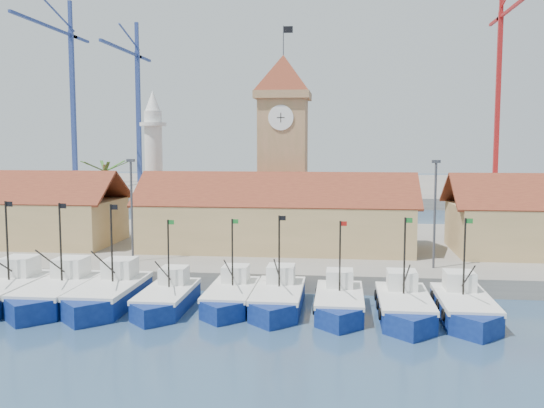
# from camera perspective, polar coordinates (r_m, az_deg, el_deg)

# --- Properties ---
(ground) EXTENTS (400.00, 400.00, 0.00)m
(ground) POSITION_cam_1_polar(r_m,az_deg,el_deg) (41.31, -2.50, -11.02)
(ground) COLOR navy
(ground) RESTS_ON ground
(quay) EXTENTS (140.00, 32.00, 1.50)m
(quay) POSITION_cam_1_polar(r_m,az_deg,el_deg) (64.34, 0.87, -4.21)
(quay) COLOR gray
(quay) RESTS_ON ground
(terminal) EXTENTS (240.00, 80.00, 2.00)m
(terminal) POSITION_cam_1_polar(r_m,az_deg,el_deg) (149.57, 4.15, 1.61)
(terminal) COLOR gray
(terminal) RESTS_ON ground
(boat_1) EXTENTS (3.90, 10.68, 8.08)m
(boat_1) POSITION_cam_1_polar(r_m,az_deg,el_deg) (49.12, -24.06, -7.79)
(boat_1) COLOR navy
(boat_1) RESTS_ON ground
(boat_2) EXTENTS (3.83, 10.50, 7.94)m
(boat_2) POSITION_cam_1_polar(r_m,az_deg,el_deg) (47.58, -19.64, -8.07)
(boat_2) COLOR navy
(boat_2) RESTS_ON ground
(boat_3) EXTENTS (3.80, 10.41, 7.87)m
(boat_3) POSITION_cam_1_polar(r_m,az_deg,el_deg) (46.20, -15.17, -8.35)
(boat_3) COLOR navy
(boat_3) RESTS_ON ground
(boat_4) EXTENTS (3.27, 8.95, 6.77)m
(boat_4) POSITION_cam_1_polar(r_m,az_deg,el_deg) (44.65, -9.95, -8.88)
(boat_4) COLOR navy
(boat_4) RESTS_ON ground
(boat_5) EXTENTS (3.26, 8.94, 6.76)m
(boat_5) POSITION_cam_1_polar(r_m,az_deg,el_deg) (44.60, -3.92, -8.82)
(boat_5) COLOR navy
(boat_5) RESTS_ON ground
(boat_6) EXTENTS (3.43, 9.40, 7.11)m
(boat_6) POSITION_cam_1_polar(r_m,az_deg,el_deg) (43.86, 0.55, -9.01)
(boat_6) COLOR navy
(boat_6) RESTS_ON ground
(boat_7) EXTENTS (3.30, 9.03, 6.83)m
(boat_7) POSITION_cam_1_polar(r_m,az_deg,el_deg) (43.12, 6.36, -9.35)
(boat_7) COLOR navy
(boat_7) RESTS_ON ground
(boat_8) EXTENTS (3.50, 9.58, 7.25)m
(boat_8) POSITION_cam_1_polar(r_m,az_deg,el_deg) (42.66, 12.38, -9.56)
(boat_8) COLOR navy
(boat_8) RESTS_ON ground
(boat_9) EXTENTS (3.49, 9.56, 7.24)m
(boat_9) POSITION_cam_1_polar(r_m,az_deg,el_deg) (43.49, 17.73, -9.41)
(boat_9) COLOR navy
(boat_9) RESTS_ON ground
(hall_center) EXTENTS (27.04, 10.13, 7.61)m
(hall_center) POSITION_cam_1_polar(r_m,az_deg,el_deg) (59.91, 0.49, -1.83)
(hall_center) COLOR tan
(hall_center) RESTS_ON quay
(clock_tower) EXTENTS (5.80, 5.80, 22.70)m
(clock_tower) POSITION_cam_1_polar(r_m,az_deg,el_deg) (65.34, 1.06, 5.82)
(clock_tower) COLOR tan
(clock_tower) RESTS_ON quay
(minaret) EXTENTS (3.00, 3.00, 16.30)m
(minaret) POSITION_cam_1_polar(r_m,az_deg,el_deg) (70.37, -11.06, 3.90)
(minaret) COLOR silver
(minaret) RESTS_ON quay
(palm_tree) EXTENTS (5.60, 5.03, 8.39)m
(palm_tree) POSITION_cam_1_polar(r_m,az_deg,el_deg) (70.38, -15.38, 0.95)
(palm_tree) COLOR brown
(palm_tree) RESTS_ON quay
(lamp_posts) EXTENTS (80.70, 0.25, 9.03)m
(lamp_posts) POSITION_cam_1_polar(r_m,az_deg,el_deg) (51.66, 0.11, -0.28)
(lamp_posts) COLOR #3F3F44
(lamp_posts) RESTS_ON quay
(crane_blue_far) EXTENTS (1.00, 36.97, 43.39)m
(crane_blue_far) POSITION_cam_1_polar(r_m,az_deg,el_deg) (153.96, -18.60, 10.92)
(crane_blue_far) COLOR navy
(crane_blue_far) RESTS_ON terminal
(crane_blue_near) EXTENTS (1.00, 33.11, 39.23)m
(crane_blue_near) POSITION_cam_1_polar(r_m,az_deg,el_deg) (154.41, -12.69, 10.09)
(crane_blue_near) COLOR navy
(crane_blue_near) RESTS_ON terminal
(crane_red_right) EXTENTS (1.00, 34.13, 46.01)m
(crane_red_right) POSITION_cam_1_polar(r_m,az_deg,el_deg) (147.62, 20.71, 11.55)
(crane_red_right) COLOR #A71919
(crane_red_right) RESTS_ON terminal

